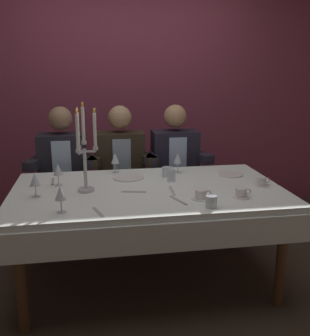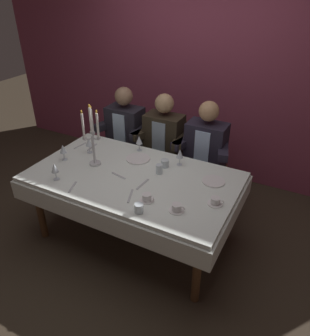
{
  "view_description": "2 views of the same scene",
  "coord_description": "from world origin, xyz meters",
  "px_view_note": "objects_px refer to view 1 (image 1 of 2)",
  "views": [
    {
      "loc": [
        -0.38,
        -2.6,
        1.57
      ],
      "look_at": [
        0.07,
        0.08,
        0.86
      ],
      "focal_mm": 41.63,
      "sensor_mm": 36.0,
      "label": 1
    },
    {
      "loc": [
        1.38,
        -2.17,
        2.33
      ],
      "look_at": [
        0.16,
        0.13,
        0.79
      ],
      "focal_mm": 34.98,
      "sensor_mm": 36.0,
      "label": 2
    }
  ],
  "objects_px": {
    "coffee_cup_0": "(201,195)",
    "water_tumbler_1": "(211,201)",
    "dinner_plate_1": "(128,177)",
    "wine_glass_3": "(115,159)",
    "water_tumbler_2": "(171,175)",
    "wine_glass_4": "(178,159)",
    "coffee_cup_1": "(241,193)",
    "wine_glass_0": "(58,170)",
    "coffee_cup_2": "(261,182)",
    "wine_glass_1": "(60,194)",
    "candelabra": "(84,152)",
    "seated_diner_1": "(121,161)",
    "dining_table": "(148,204)",
    "dinner_plate_0": "(230,174)",
    "seated_diner_2": "(174,159)",
    "seated_diner_0": "(63,163)",
    "water_tumbler_0": "(167,172)"
  },
  "relations": [
    {
      "from": "candelabra",
      "to": "coffee_cup_1",
      "type": "bearing_deg",
      "value": -16.19
    },
    {
      "from": "wine_glass_3",
      "to": "wine_glass_4",
      "type": "distance_m",
      "value": 0.5
    },
    {
      "from": "candelabra",
      "to": "seated_diner_0",
      "type": "relative_size",
      "value": 0.49
    },
    {
      "from": "water_tumbler_1",
      "to": "seated_diner_1",
      "type": "height_order",
      "value": "seated_diner_1"
    },
    {
      "from": "candelabra",
      "to": "wine_glass_1",
      "type": "relative_size",
      "value": 3.72
    },
    {
      "from": "dining_table",
      "to": "water_tumbler_1",
      "type": "height_order",
      "value": "water_tumbler_1"
    },
    {
      "from": "wine_glass_1",
      "to": "water_tumbler_0",
      "type": "relative_size",
      "value": 2.16
    },
    {
      "from": "wine_glass_3",
      "to": "water_tumbler_1",
      "type": "xyz_separation_m",
      "value": [
        0.52,
        -0.9,
        -0.08
      ]
    },
    {
      "from": "dining_table",
      "to": "wine_glass_3",
      "type": "xyz_separation_m",
      "value": [
        -0.2,
        0.46,
        0.23
      ]
    },
    {
      "from": "candelabra",
      "to": "seated_diner_0",
      "type": "distance_m",
      "value": 0.95
    },
    {
      "from": "dining_table",
      "to": "water_tumbler_1",
      "type": "distance_m",
      "value": 0.57
    },
    {
      "from": "dining_table",
      "to": "wine_glass_1",
      "type": "xyz_separation_m",
      "value": [
        -0.57,
        -0.39,
        0.23
      ]
    },
    {
      "from": "wine_glass_1",
      "to": "wine_glass_3",
      "type": "distance_m",
      "value": 0.92
    },
    {
      "from": "water_tumbler_1",
      "to": "coffee_cup_1",
      "type": "xyz_separation_m",
      "value": [
        0.25,
        0.15,
        -0.01
      ]
    },
    {
      "from": "water_tumbler_1",
      "to": "dinner_plate_1",
      "type": "bearing_deg",
      "value": 120.95
    },
    {
      "from": "water_tumbler_2",
      "to": "wine_glass_4",
      "type": "bearing_deg",
      "value": 67.01
    },
    {
      "from": "dining_table",
      "to": "dinner_plate_0",
      "type": "bearing_deg",
      "value": 18.7
    },
    {
      "from": "coffee_cup_0",
      "to": "dinner_plate_1",
      "type": "bearing_deg",
      "value": 126.43
    },
    {
      "from": "wine_glass_1",
      "to": "coffee_cup_0",
      "type": "bearing_deg",
      "value": 6.61
    },
    {
      "from": "dinner_plate_1",
      "to": "wine_glass_3",
      "type": "xyz_separation_m",
      "value": [
        -0.09,
        0.18,
        0.11
      ]
    },
    {
      "from": "dinner_plate_0",
      "to": "wine_glass_1",
      "type": "xyz_separation_m",
      "value": [
        -1.27,
        -0.62,
        0.11
      ]
    },
    {
      "from": "water_tumbler_1",
      "to": "water_tumbler_2",
      "type": "height_order",
      "value": "water_tumbler_2"
    },
    {
      "from": "dining_table",
      "to": "coffee_cup_0",
      "type": "xyz_separation_m",
      "value": [
        0.31,
        -0.28,
        0.15
      ]
    },
    {
      "from": "coffee_cup_2",
      "to": "candelabra",
      "type": "bearing_deg",
      "value": 176.86
    },
    {
      "from": "wine_glass_3",
      "to": "coffee_cup_2",
      "type": "relative_size",
      "value": 1.24
    },
    {
      "from": "wine_glass_1",
      "to": "water_tumbler_1",
      "type": "distance_m",
      "value": 0.9
    },
    {
      "from": "wine_glass_4",
      "to": "coffee_cup_2",
      "type": "relative_size",
      "value": 1.24
    },
    {
      "from": "dinner_plate_1",
      "to": "water_tumbler_1",
      "type": "bearing_deg",
      "value": -59.05
    },
    {
      "from": "candelabra",
      "to": "seated_diner_1",
      "type": "bearing_deg",
      "value": 70.81
    },
    {
      "from": "coffee_cup_2",
      "to": "wine_glass_3",
      "type": "bearing_deg",
      "value": 152.54
    },
    {
      "from": "wine_glass_0",
      "to": "water_tumbler_2",
      "type": "height_order",
      "value": "wine_glass_0"
    },
    {
      "from": "dinner_plate_0",
      "to": "seated_diner_0",
      "type": "relative_size",
      "value": 0.16
    },
    {
      "from": "wine_glass_0",
      "to": "wine_glass_4",
      "type": "bearing_deg",
      "value": 12.46
    },
    {
      "from": "wine_glass_1",
      "to": "coffee_cup_2",
      "type": "height_order",
      "value": "wine_glass_1"
    },
    {
      "from": "candelabra",
      "to": "wine_glass_4",
      "type": "height_order",
      "value": "candelabra"
    },
    {
      "from": "dinner_plate_0",
      "to": "wine_glass_4",
      "type": "xyz_separation_m",
      "value": [
        -0.4,
        0.14,
        0.11
      ]
    },
    {
      "from": "dining_table",
      "to": "seated_diner_1",
      "type": "xyz_separation_m",
      "value": [
        -0.12,
        0.89,
        0.11
      ]
    },
    {
      "from": "seated_diner_1",
      "to": "wine_glass_3",
      "type": "bearing_deg",
      "value": -100.12
    },
    {
      "from": "wine_glass_0",
      "to": "coffee_cup_1",
      "type": "distance_m",
      "value": 1.29
    },
    {
      "from": "wine_glass_3",
      "to": "wine_glass_4",
      "type": "bearing_deg",
      "value": -9.12
    },
    {
      "from": "coffee_cup_0",
      "to": "water_tumbler_1",
      "type": "bearing_deg",
      "value": -83.33
    },
    {
      "from": "wine_glass_1",
      "to": "dinner_plate_1",
      "type": "bearing_deg",
      "value": 55.34
    },
    {
      "from": "wine_glass_0",
      "to": "seated_diner_0",
      "type": "xyz_separation_m",
      "value": [
        -0.01,
        0.71,
        -0.12
      ]
    },
    {
      "from": "coffee_cup_0",
      "to": "seated_diner_2",
      "type": "relative_size",
      "value": 0.11
    },
    {
      "from": "wine_glass_0",
      "to": "wine_glass_4",
      "type": "xyz_separation_m",
      "value": [
        0.93,
        0.2,
        0.0
      ]
    },
    {
      "from": "wine_glass_4",
      "to": "seated_diner_0",
      "type": "relative_size",
      "value": 0.13
    },
    {
      "from": "seated_diner_2",
      "to": "seated_diner_1",
      "type": "bearing_deg",
      "value": 180.0
    },
    {
      "from": "candelabra",
      "to": "seated_diner_2",
      "type": "xyz_separation_m",
      "value": [
        0.82,
        0.89,
        -0.28
      ]
    },
    {
      "from": "coffee_cup_1",
      "to": "wine_glass_3",
      "type": "bearing_deg",
      "value": 135.91
    },
    {
      "from": "wine_glass_0",
      "to": "seated_diner_1",
      "type": "xyz_separation_m",
      "value": [
        0.51,
        0.71,
        -0.12
      ]
    }
  ]
}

